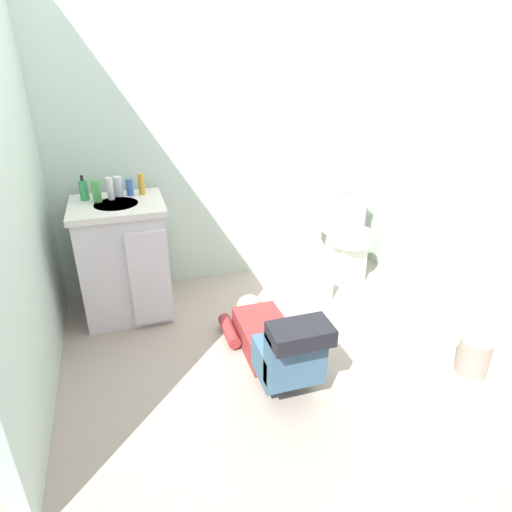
# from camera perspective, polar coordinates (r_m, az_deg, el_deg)

# --- Properties ---
(ground_plane) EXTENTS (3.05, 2.92, 0.04)m
(ground_plane) POSITION_cam_1_polar(r_m,az_deg,el_deg) (3.00, 1.34, -10.79)
(ground_plane) COLOR #A18F80
(wall_back) EXTENTS (2.71, 0.08, 2.40)m
(wall_back) POSITION_cam_1_polar(r_m,az_deg,el_deg) (3.42, -4.02, 16.17)
(wall_back) COLOR #B6CAB9
(wall_back) RESTS_ON ground_plane
(wall_right) EXTENTS (0.08, 1.92, 2.40)m
(wall_right) POSITION_cam_1_polar(r_m,az_deg,el_deg) (3.15, 25.52, 12.99)
(wall_right) COLOR #B6CAB9
(wall_right) RESTS_ON ground_plane
(toilet) EXTENTS (0.36, 0.46, 0.75)m
(toilet) POSITION_cam_1_polar(r_m,az_deg,el_deg) (3.67, 11.26, 2.82)
(toilet) COLOR silver
(toilet) RESTS_ON ground_plane
(vanity_cabinet) EXTENTS (0.60, 0.53, 0.82)m
(vanity_cabinet) POSITION_cam_1_polar(r_m,az_deg,el_deg) (3.19, -16.41, -0.35)
(vanity_cabinet) COLOR silver
(vanity_cabinet) RESTS_ON ground_plane
(faucet) EXTENTS (0.02, 0.02, 0.10)m
(faucet) POSITION_cam_1_polar(r_m,az_deg,el_deg) (3.17, -17.60, 8.12)
(faucet) COLOR silver
(faucet) RESTS_ON vanity_cabinet
(person_plumber) EXTENTS (0.38, 1.06, 0.52)m
(person_plumber) POSITION_cam_1_polar(r_m,az_deg,el_deg) (2.67, 2.26, -10.78)
(person_plumber) COLOR maroon
(person_plumber) RESTS_ON ground_plane
(tissue_box) EXTENTS (0.22, 0.11, 0.10)m
(tissue_box) POSITION_cam_1_polar(r_m,az_deg,el_deg) (3.58, 10.53, 9.67)
(tissue_box) COLOR silver
(tissue_box) RESTS_ON toilet
(soap_dispenser) EXTENTS (0.06, 0.06, 0.17)m
(soap_dispenser) POSITION_cam_1_polar(r_m,az_deg,el_deg) (3.15, -21.09, 7.85)
(soap_dispenser) COLOR #379C5A
(soap_dispenser) RESTS_ON vanity_cabinet
(bottle_green) EXTENTS (0.06, 0.06, 0.14)m
(bottle_green) POSITION_cam_1_polar(r_m,az_deg,el_deg) (3.09, -19.67, 7.78)
(bottle_green) COLOR #4A9D4F
(bottle_green) RESTS_ON vanity_cabinet
(bottle_white) EXTENTS (0.04, 0.04, 0.15)m
(bottle_white) POSITION_cam_1_polar(r_m,az_deg,el_deg) (3.11, -18.10, 8.18)
(bottle_white) COLOR white
(bottle_white) RESTS_ON vanity_cabinet
(bottle_clear) EXTENTS (0.05, 0.05, 0.13)m
(bottle_clear) POSITION_cam_1_polar(r_m,az_deg,el_deg) (3.16, -17.11, 8.46)
(bottle_clear) COLOR silver
(bottle_clear) RESTS_ON vanity_cabinet
(bottle_blue) EXTENTS (0.05, 0.05, 0.11)m
(bottle_blue) POSITION_cam_1_polar(r_m,az_deg,el_deg) (3.16, -15.81, 8.42)
(bottle_blue) COLOR #3A66B2
(bottle_blue) RESTS_ON vanity_cabinet
(bottle_amber) EXTENTS (0.04, 0.04, 0.14)m
(bottle_amber) POSITION_cam_1_polar(r_m,az_deg,el_deg) (3.15, -14.38, 8.86)
(bottle_amber) COLOR gold
(bottle_amber) RESTS_ON vanity_cabinet
(trash_can) EXTENTS (0.18, 0.18, 0.22)m
(trash_can) POSITION_cam_1_polar(r_m,az_deg,el_deg) (2.96, 26.02, -11.34)
(trash_can) COLOR gray
(trash_can) RESTS_ON ground_plane
(paper_towel_roll) EXTENTS (0.11, 0.11, 0.21)m
(paper_towel_roll) POSITION_cam_1_polar(r_m,az_deg,el_deg) (3.40, 8.89, -3.85)
(paper_towel_roll) COLOR white
(paper_towel_roll) RESTS_ON ground_plane
(toilet_paper_roll) EXTENTS (0.11, 0.11, 0.10)m
(toilet_paper_roll) POSITION_cam_1_polar(r_m,az_deg,el_deg) (3.45, 19.01, -5.62)
(toilet_paper_roll) COLOR white
(toilet_paper_roll) RESTS_ON ground_plane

